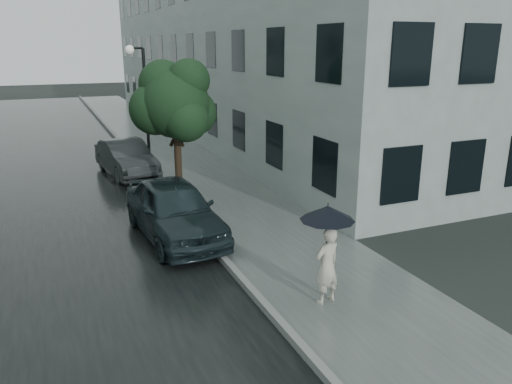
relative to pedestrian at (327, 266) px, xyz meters
name	(u,v)px	position (x,y,z in m)	size (l,w,h in m)	color
ground	(316,278)	(0.37, 1.00, -0.78)	(120.00, 120.00, 0.00)	black
sidewalk	(182,161)	(0.62, 13.00, -0.77)	(3.50, 60.00, 0.01)	slate
kerb_near	(139,163)	(-1.21, 13.00, -0.70)	(0.15, 60.00, 0.15)	slate
asphalt_road	(49,173)	(-4.71, 13.00, -0.77)	(6.85, 60.00, 0.00)	black
building_near	(233,50)	(5.84, 20.50, 3.72)	(7.02, 36.00, 9.00)	#95A39F
pedestrian	(327,266)	(0.00, 0.00, 0.00)	(0.56, 0.37, 1.53)	beige
umbrella	(328,213)	(-0.01, 0.04, 1.06)	(1.29, 1.29, 1.08)	black
street_tree	(175,103)	(-0.87, 7.78, 2.32)	(2.75, 2.50, 4.44)	#332619
lamp_post	(142,100)	(-1.05, 12.16, 1.99)	(0.82, 0.48, 4.80)	black
car_near	(174,209)	(-1.83, 4.54, -0.02)	(1.77, 4.41, 1.50)	#19262B
car_far	(126,158)	(-1.92, 11.53, -0.10)	(1.41, 4.05, 1.33)	#272B2D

